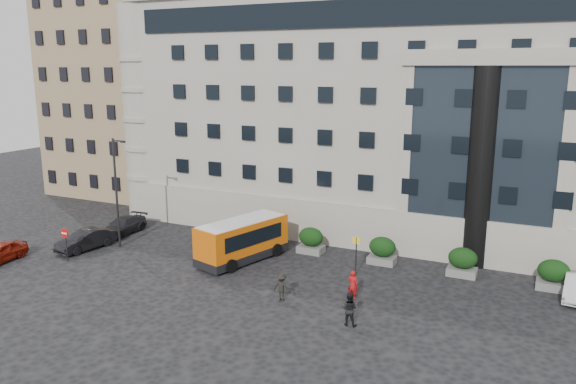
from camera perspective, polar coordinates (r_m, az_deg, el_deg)
name	(u,v)px	position (r m, az deg, el deg)	size (l,w,h in m)	color
ground	(241,288)	(34.14, -4.82, -9.68)	(120.00, 120.00, 0.00)	black
civic_building	(428,113)	(50.34, 14.01, 7.80)	(44.00, 24.00, 18.00)	gray
entrance_column	(481,169)	(38.23, 19.01, 2.25)	(1.80, 1.80, 13.00)	black
apartment_near	(138,95)	(61.98, -15.03, 9.52)	(14.00, 14.00, 20.00)	#8A7550
apartment_far	(208,81)	(78.16, -8.09, 11.13)	(13.00, 13.00, 22.00)	#7D6049
hedge_a	(247,231)	(42.09, -4.19, -3.97)	(1.80, 1.26, 1.84)	#5D5D5B
hedge_b	(311,240)	(39.87, 2.34, -4.90)	(1.80, 1.26, 1.84)	#5D5D5B
hedge_c	(382,250)	(38.23, 9.56, -5.85)	(1.80, 1.26, 1.84)	#5D5D5B
hedge_d	(463,262)	(37.25, 17.31, -6.77)	(1.80, 1.26, 1.84)	#5D5D5B
hedge_e	(553,275)	(36.98, 25.35, -7.59)	(1.80, 1.26, 1.84)	#5D5D5B
street_lamp	(117,189)	(42.08, -17.00, 0.33)	(1.16, 0.18, 8.00)	#262628
bus_stop_sign	(356,249)	(35.68, 6.95, -5.77)	(0.50, 0.08, 2.52)	#262628
no_entry_sign	(65,238)	(40.72, -21.69, -4.37)	(0.64, 0.16, 2.32)	#262628
minibus	(242,238)	(38.22, -4.66, -4.73)	(4.12, 7.13, 2.82)	#CC5709
red_truck	(185,195)	(51.66, -10.46, -0.27)	(3.63, 6.10, 3.08)	maroon
parked_car_a	(0,252)	(42.76, -27.24, -5.49)	(1.58, 3.92, 1.33)	maroon
parked_car_b	(86,240)	(43.12, -19.87, -4.60)	(1.52, 4.35, 1.43)	black
parked_car_c	(123,226)	(46.20, -16.42, -3.30)	(1.82, 4.48, 1.30)	black
parked_car_d	(192,197)	(54.41, -9.69, -0.49)	(2.44, 5.29, 1.47)	black
pedestrian_a	(353,285)	(32.41, 6.60, -9.34)	(0.63, 0.41, 1.71)	#A61011
pedestrian_b	(349,309)	(29.33, 6.23, -11.73)	(0.86, 0.67, 1.77)	black
pedestrian_c	(282,287)	(32.07, -0.64, -9.63)	(1.02, 0.59, 1.58)	black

